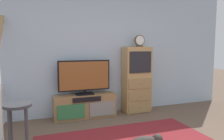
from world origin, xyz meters
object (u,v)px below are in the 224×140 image
at_px(media_console, 85,106).
at_px(television, 84,76).
at_px(side_cabinet, 137,80).
at_px(desk_clock, 140,41).
at_px(bar_stool_near, 18,119).

bearing_deg(media_console, television, 90.00).
relative_size(side_cabinet, desk_clock, 5.64).
height_order(television, side_cabinet, side_cabinet).
relative_size(television, bar_stool_near, 1.45).
distance_m(side_cabinet, bar_stool_near, 2.70).
distance_m(television, side_cabinet, 1.16).
bearing_deg(television, bar_stool_near, -129.82).
xyz_separation_m(television, side_cabinet, (1.16, -0.01, -0.12)).
bearing_deg(bar_stool_near, television, 50.18).
relative_size(side_cabinet, bar_stool_near, 1.97).
relative_size(media_console, side_cabinet, 0.87).
xyz_separation_m(media_console, side_cabinet, (1.16, 0.01, 0.48)).
height_order(side_cabinet, desk_clock, desk_clock).
bearing_deg(desk_clock, side_cabinet, 164.09).
distance_m(television, bar_stool_near, 1.83).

